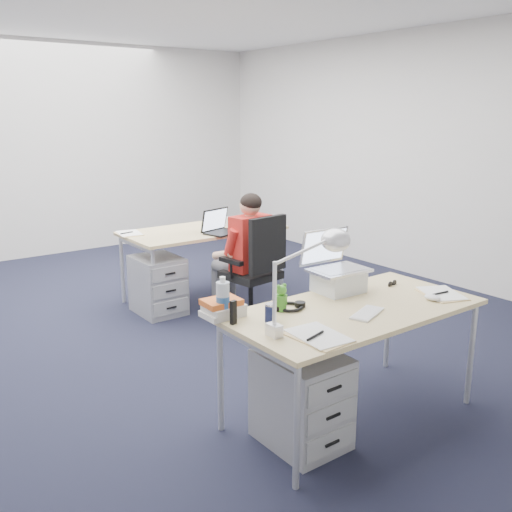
# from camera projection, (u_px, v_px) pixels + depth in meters

# --- Properties ---
(floor) EXTENTS (7.00, 7.00, 0.00)m
(floor) POSITION_uv_depth(u_px,v_px,m) (192.00, 326.00, 5.17)
(floor) COLOR black
(floor) RESTS_ON ground
(room) EXTENTS (6.02, 7.02, 2.80)m
(room) POSITION_uv_depth(u_px,v_px,m) (187.00, 133.00, 4.75)
(room) COLOR beige
(room) RESTS_ON ground
(desk_near) EXTENTS (1.60, 0.80, 0.73)m
(desk_near) POSITION_uv_depth(u_px,v_px,m) (354.00, 315.00, 3.48)
(desk_near) COLOR tan
(desk_near) RESTS_ON ground
(desk_far) EXTENTS (1.60, 0.80, 0.73)m
(desk_far) POSITION_uv_depth(u_px,v_px,m) (203.00, 233.00, 5.82)
(desk_far) COLOR tan
(desk_far) RESTS_ON ground
(office_chair) EXTENTS (0.71, 0.71, 1.01)m
(office_chair) POSITION_uv_depth(u_px,v_px,m) (253.00, 293.00, 5.20)
(office_chair) COLOR black
(office_chair) RESTS_ON ground
(seated_person) EXTENTS (0.39, 0.66, 1.18)m
(seated_person) POSITION_uv_depth(u_px,v_px,m) (241.00, 256.00, 5.24)
(seated_person) COLOR red
(seated_person) RESTS_ON ground
(drawer_pedestal_near) EXTENTS (0.40, 0.50, 0.55)m
(drawer_pedestal_near) POSITION_uv_depth(u_px,v_px,m) (301.00, 399.00, 3.30)
(drawer_pedestal_near) COLOR #9B9CA0
(drawer_pedestal_near) RESTS_ON ground
(drawer_pedestal_far) EXTENTS (0.40, 0.50, 0.55)m
(drawer_pedestal_far) POSITION_uv_depth(u_px,v_px,m) (158.00, 285.00, 5.47)
(drawer_pedestal_far) COLOR #9B9CA0
(drawer_pedestal_far) RESTS_ON ground
(silver_laptop) EXTENTS (0.39, 0.32, 0.40)m
(silver_laptop) POSITION_uv_depth(u_px,v_px,m) (339.00, 262.00, 3.73)
(silver_laptop) COLOR silver
(silver_laptop) RESTS_ON desk_near
(wireless_keyboard) EXTENTS (0.29, 0.20, 0.01)m
(wireless_keyboard) POSITION_uv_depth(u_px,v_px,m) (367.00, 313.00, 3.35)
(wireless_keyboard) COLOR white
(wireless_keyboard) RESTS_ON desk_near
(computer_mouse) EXTENTS (0.08, 0.12, 0.04)m
(computer_mouse) POSITION_uv_depth(u_px,v_px,m) (432.00, 298.00, 3.60)
(computer_mouse) COLOR white
(computer_mouse) RESTS_ON desk_near
(headphones) EXTENTS (0.24, 0.20, 0.03)m
(headphones) POSITION_uv_depth(u_px,v_px,m) (290.00, 306.00, 3.45)
(headphones) COLOR black
(headphones) RESTS_ON desk_near
(can_koozie) EXTENTS (0.08, 0.08, 0.11)m
(can_koozie) POSITION_uv_depth(u_px,v_px,m) (271.00, 313.00, 3.22)
(can_koozie) COLOR #141A3F
(can_koozie) RESTS_ON desk_near
(water_bottle) EXTENTS (0.08, 0.08, 0.25)m
(water_bottle) POSITION_uv_depth(u_px,v_px,m) (223.00, 298.00, 3.25)
(water_bottle) COLOR silver
(water_bottle) RESTS_ON desk_near
(bear_figurine) EXTENTS (0.10, 0.09, 0.17)m
(bear_figurine) POSITION_uv_depth(u_px,v_px,m) (281.00, 297.00, 3.39)
(bear_figurine) COLOR #277A20
(bear_figurine) RESTS_ON desk_near
(book_stack) EXTENTS (0.26, 0.21, 0.10)m
(book_stack) POSITION_uv_depth(u_px,v_px,m) (223.00, 308.00, 3.31)
(book_stack) COLOR silver
(book_stack) RESTS_ON desk_near
(cordless_phone) EXTENTS (0.04, 0.03, 0.14)m
(cordless_phone) POSITION_uv_depth(u_px,v_px,m) (233.00, 312.00, 3.18)
(cordless_phone) COLOR black
(cordless_phone) RESTS_ON desk_near
(papers_left) EXTENTS (0.24, 0.34, 0.01)m
(papers_left) POSITION_uv_depth(u_px,v_px,m) (318.00, 337.00, 3.00)
(papers_left) COLOR #DBBC7F
(papers_left) RESTS_ON desk_near
(papers_right) EXTENTS (0.32, 0.37, 0.01)m
(papers_right) POSITION_uv_depth(u_px,v_px,m) (442.00, 294.00, 3.71)
(papers_right) COLOR #DBBC7F
(papers_right) RESTS_ON desk_near
(sunglasses) EXTENTS (0.10, 0.06, 0.02)m
(sunglasses) POSITION_uv_depth(u_px,v_px,m) (392.00, 284.00, 3.91)
(sunglasses) COLOR black
(sunglasses) RESTS_ON desk_near
(desk_lamp) EXTENTS (0.49, 0.18, 0.55)m
(desk_lamp) POSITION_uv_depth(u_px,v_px,m) (299.00, 281.00, 3.06)
(desk_lamp) COLOR silver
(desk_lamp) RESTS_ON desk_near
(dark_laptop) EXTENTS (0.42, 0.41, 0.25)m
(dark_laptop) POSITION_uv_depth(u_px,v_px,m) (223.00, 221.00, 5.56)
(dark_laptop) COLOR black
(dark_laptop) RESTS_ON desk_far
(far_cup) EXTENTS (0.08, 0.08, 0.09)m
(far_cup) POSITION_uv_depth(u_px,v_px,m) (227.00, 222.00, 5.94)
(far_cup) COLOR white
(far_cup) RESTS_ON desk_far
(far_papers) EXTENTS (0.24, 0.32, 0.01)m
(far_papers) POSITION_uv_depth(u_px,v_px,m) (129.00, 234.00, 5.56)
(far_papers) COLOR white
(far_papers) RESTS_ON desk_far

